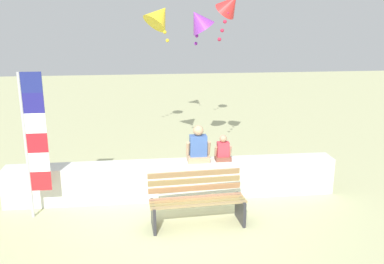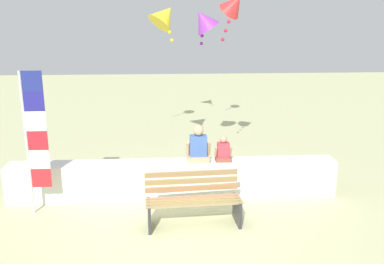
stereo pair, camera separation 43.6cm
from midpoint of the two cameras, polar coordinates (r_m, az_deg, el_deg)
ground_plane at (r=7.58m, az=-3.51°, el=-12.19°), size 40.00×40.00×0.00m
seawall_ledge at (r=8.45m, az=-4.00°, el=-6.45°), size 6.47×0.48×0.74m
park_bench at (r=7.40m, az=-1.06°, el=-9.27°), size 1.68×0.71×0.88m
person_adult at (r=8.26m, az=-0.66°, el=-2.10°), size 0.48×0.35×0.73m
person_child at (r=8.35m, az=2.72°, el=-2.52°), size 0.34×0.25×0.52m
flag_banner at (r=7.83m, az=-22.24°, el=-0.83°), size 0.40×0.05×2.62m
kite_red at (r=9.41m, az=3.82°, el=16.81°), size 0.80×0.79×1.08m
kite_purple at (r=9.89m, az=-0.39°, el=14.87°), size 0.76×0.65×0.92m
kite_yellow at (r=9.98m, az=-5.67°, el=15.37°), size 0.96×0.90×0.96m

